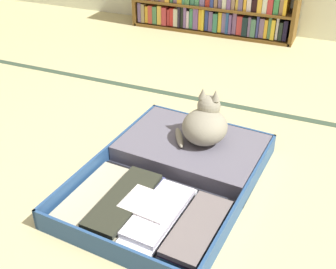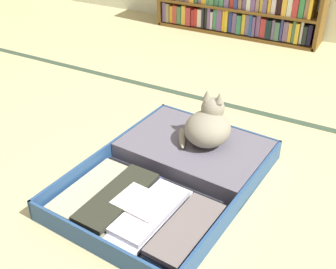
% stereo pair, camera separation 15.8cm
% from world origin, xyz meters
% --- Properties ---
extents(ground_plane, '(10.00, 10.00, 0.00)m').
position_xyz_m(ground_plane, '(0.00, 0.00, 0.00)').
color(ground_plane, tan).
extents(tatami_border, '(4.80, 0.05, 0.00)m').
position_xyz_m(tatami_border, '(0.00, 1.00, 0.00)').
color(tatami_border, '#324634').
rests_on(tatami_border, ground_plane).
extents(open_suitcase, '(0.76, 1.01, 0.10)m').
position_xyz_m(open_suitcase, '(-0.10, 0.21, 0.04)').
color(open_suitcase, navy).
rests_on(open_suitcase, ground_plane).
extents(black_cat, '(0.28, 0.24, 0.25)m').
position_xyz_m(black_cat, '(-0.04, 0.43, 0.19)').
color(black_cat, gray).
rests_on(black_cat, open_suitcase).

